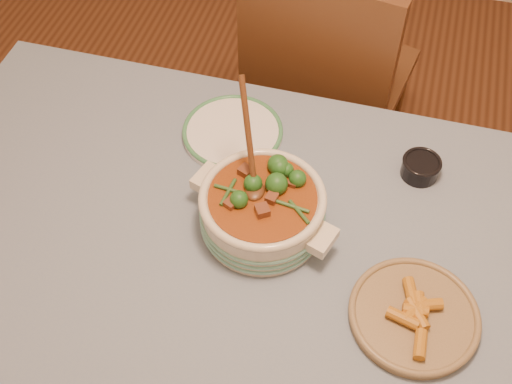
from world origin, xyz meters
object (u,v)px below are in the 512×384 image
stew_casserole (262,207)px  white_plate (233,132)px  condiment_bowl (421,167)px  chair_far (324,79)px  dining_table (246,279)px  fried_plate (414,314)px

stew_casserole → white_plate: stew_casserole is taller
condiment_bowl → white_plate: bearing=179.4°
white_plate → chair_far: (0.16, 0.48, -0.20)m
dining_table → chair_far: bearing=88.2°
dining_table → white_plate: (-0.13, 0.35, 0.10)m
fried_plate → stew_casserole: bearing=158.3°
chair_far → dining_table: bearing=97.8°
condiment_bowl → fried_plate: (0.03, -0.39, -0.01)m
condiment_bowl → fried_plate: condiment_bowl is taller
dining_table → stew_casserole: stew_casserole is taller
dining_table → condiment_bowl: bearing=44.9°
dining_table → condiment_bowl: 0.50m
stew_casserole → fried_plate: size_ratio=1.31×
stew_casserole → white_plate: (-0.14, 0.25, -0.06)m
fried_plate → condiment_bowl: bearing=94.6°
dining_table → fried_plate: 0.39m
dining_table → chair_far: (0.03, 0.82, -0.10)m
stew_casserole → fried_plate: (0.36, -0.14, -0.05)m
fried_plate → white_plate: bearing=141.8°
chair_far → fried_plate: bearing=121.3°
fried_plate → dining_table: bearing=172.3°
fried_plate → chair_far: chair_far is taller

